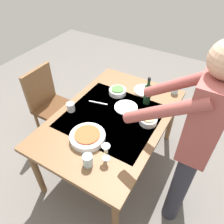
{
  "coord_description": "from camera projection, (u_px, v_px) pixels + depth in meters",
  "views": [
    {
      "loc": [
        1.3,
        0.76,
        2.11
      ],
      "look_at": [
        0.0,
        0.0,
        0.77
      ],
      "focal_mm": 34.68,
      "sensor_mm": 36.0,
      "label": 1
    }
  ],
  "objects": [
    {
      "name": "ground_plane",
      "position": [
        112.0,
        161.0,
        2.53
      ],
      "size": [
        6.0,
        6.0,
        0.0
      ],
      "primitive_type": "plane",
      "color": "#66605B"
    },
    {
      "name": "dining_table",
      "position": [
        112.0,
        121.0,
        2.09
      ],
      "size": [
        1.48,
        0.99,
        0.72
      ],
      "color": "brown",
      "rests_on": "ground_plane"
    },
    {
      "name": "chair_near",
      "position": [
        49.0,
        101.0,
        2.52
      ],
      "size": [
        0.4,
        0.4,
        0.91
      ],
      "color": "#523019",
      "rests_on": "ground_plane"
    },
    {
      "name": "person_server",
      "position": [
        195.0,
        139.0,
        1.51
      ],
      "size": [
        0.42,
        0.61,
        1.69
      ],
      "color": "#2D2D38",
      "rests_on": "ground_plane"
    },
    {
      "name": "wine_bottle",
      "position": [
        147.0,
        94.0,
        2.13
      ],
      "size": [
        0.07,
        0.07,
        0.3
      ],
      "color": "black",
      "rests_on": "dining_table"
    },
    {
      "name": "wine_glass_left",
      "position": [
        106.0,
        150.0,
        1.61
      ],
      "size": [
        0.07,
        0.07,
        0.15
      ],
      "color": "white",
      "rests_on": "dining_table"
    },
    {
      "name": "water_cup_near_left",
      "position": [
        175.0,
        89.0,
        2.29
      ],
      "size": [
        0.07,
        0.07,
        0.1
      ],
      "primitive_type": "cylinder",
      "color": "silver",
      "rests_on": "dining_table"
    },
    {
      "name": "water_cup_near_right",
      "position": [
        71.0,
        107.0,
        2.08
      ],
      "size": [
        0.08,
        0.08,
        0.09
      ],
      "primitive_type": "cylinder",
      "color": "silver",
      "rests_on": "dining_table"
    },
    {
      "name": "water_cup_far_left",
      "position": [
        88.0,
        160.0,
        1.61
      ],
      "size": [
        0.08,
        0.08,
        0.1
      ],
      "primitive_type": "cylinder",
      "color": "silver",
      "rests_on": "dining_table"
    },
    {
      "name": "serving_bowl_pasta",
      "position": [
        88.0,
        137.0,
        1.81
      ],
      "size": [
        0.3,
        0.3,
        0.07
      ],
      "color": "silver",
      "rests_on": "dining_table"
    },
    {
      "name": "side_bowl_salad",
      "position": [
        118.0,
        91.0,
        2.29
      ],
      "size": [
        0.18,
        0.18,
        0.07
      ],
      "color": "silver",
      "rests_on": "dining_table"
    },
    {
      "name": "side_bowl_bread",
      "position": [
        148.0,
        120.0,
        1.96
      ],
      "size": [
        0.16,
        0.16,
        0.07
      ],
      "color": "silver",
      "rests_on": "dining_table"
    },
    {
      "name": "dinner_plate_near",
      "position": [
        126.0,
        107.0,
        2.13
      ],
      "size": [
        0.23,
        0.23,
        0.01
      ],
      "primitive_type": "cylinder",
      "color": "silver",
      "rests_on": "dining_table"
    },
    {
      "name": "dinner_plate_far",
      "position": [
        145.0,
        90.0,
        2.35
      ],
      "size": [
        0.23,
        0.23,
        0.01
      ],
      "primitive_type": "cylinder",
      "color": "silver",
      "rests_on": "dining_table"
    },
    {
      "name": "table_knife",
      "position": [
        98.0,
        103.0,
        2.19
      ],
      "size": [
        0.06,
        0.2,
        0.0
      ],
      "primitive_type": "cube",
      "rotation": [
        0.0,
        0.0,
        0.23
      ],
      "color": "silver",
      "rests_on": "dining_table"
    }
  ]
}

